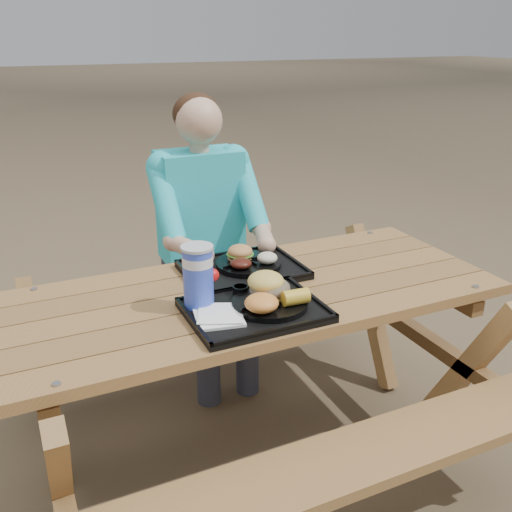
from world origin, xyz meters
name	(u,v)px	position (x,y,z in m)	size (l,w,h in m)	color
ground	(256,450)	(0.00, 0.00, 0.00)	(60.00, 60.00, 0.00)	#999999
picnic_table	(256,374)	(0.00, 0.00, 0.38)	(1.80, 1.49, 0.75)	#999999
tray_near	(254,311)	(-0.09, -0.18, 0.76)	(0.45, 0.35, 0.02)	black
tray_far	(243,271)	(0.01, 0.16, 0.76)	(0.45, 0.35, 0.02)	black
plate_near	(270,303)	(-0.04, -0.19, 0.78)	(0.26, 0.26, 0.02)	black
plate_far	(248,264)	(0.04, 0.17, 0.78)	(0.26, 0.26, 0.02)	black
napkin_stack	(219,316)	(-0.23, -0.20, 0.78)	(0.15, 0.15, 0.02)	white
soda_cup	(198,278)	(-0.25, -0.08, 0.87)	(0.10, 0.10, 0.21)	blue
condiment_bbq	(240,290)	(-0.09, -0.06, 0.79)	(0.06, 0.06, 0.03)	black
condiment_mustard	(256,287)	(-0.03, -0.06, 0.79)	(0.05, 0.05, 0.03)	yellow
sandwich	(270,278)	(-0.02, -0.15, 0.86)	(0.13, 0.13, 0.14)	#E2BE4F
mac_cheese	(262,303)	(-0.09, -0.24, 0.82)	(0.11, 0.11, 0.06)	orange
corn_cob	(296,297)	(0.03, -0.25, 0.82)	(0.09, 0.09, 0.05)	gold
cutlery_far	(203,273)	(-0.15, 0.17, 0.77)	(0.03, 0.16, 0.01)	black
burger	(240,248)	(0.02, 0.20, 0.84)	(0.10, 0.10, 0.09)	#C58445
baked_beans	(241,263)	(-0.01, 0.12, 0.81)	(0.08, 0.08, 0.04)	#46160E
potato_salad	(267,258)	(0.10, 0.12, 0.81)	(0.08, 0.08, 0.04)	beige
diner	(203,252)	(0.04, 0.71, 0.64)	(0.48, 0.84, 1.28)	#1AB69E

